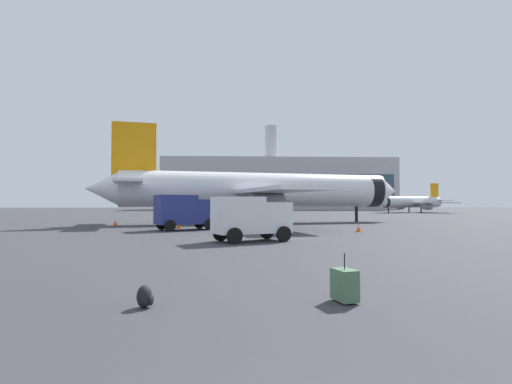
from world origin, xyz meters
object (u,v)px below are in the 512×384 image
(safety_cone_far, at_px, (179,225))
(airplane_taxiing, at_px, (412,202))
(safety_cone_mid, at_px, (359,228))
(airplane_at_gate, at_px, (258,190))
(rolling_suitcase, at_px, (345,285))
(safety_cone_near, at_px, (215,217))
(service_truck, at_px, (185,211))
(cargo_van, at_px, (251,217))
(safety_cone_outer, at_px, (115,223))
(traveller_backpack, at_px, (145,297))

(safety_cone_far, bearing_deg, airplane_taxiing, 50.97)
(airplane_taxiing, distance_m, safety_cone_far, 73.33)
(airplane_taxiing, bearing_deg, safety_cone_mid, -117.04)
(airplane_at_gate, relative_size, rolling_suitcase, 32.22)
(safety_cone_near, relative_size, rolling_suitcase, 0.56)
(service_truck, height_order, safety_cone_mid, service_truck)
(airplane_taxiing, xyz_separation_m, safety_cone_far, (-46.16, -56.93, -2.16))
(safety_cone_near, distance_m, rolling_suitcase, 46.13)
(airplane_taxiing, relative_size, safety_cone_far, 34.88)
(safety_cone_mid, distance_m, rolling_suitcase, 23.22)
(safety_cone_near, bearing_deg, airplane_at_gate, -61.27)
(cargo_van, distance_m, rolling_suitcase, 14.77)
(safety_cone_mid, bearing_deg, airplane_taxiing, 62.96)
(cargo_van, bearing_deg, safety_cone_outer, 126.36)
(cargo_van, relative_size, traveller_backpack, 10.07)
(service_truck, bearing_deg, safety_cone_near, 85.96)
(airplane_at_gate, relative_size, cargo_van, 7.34)
(cargo_van, relative_size, rolling_suitcase, 4.39)
(rolling_suitcase, bearing_deg, service_truck, 104.81)
(safety_cone_far, bearing_deg, traveller_backpack, -83.78)
(airplane_at_gate, height_order, airplane_taxiing, airplane_at_gate)
(service_truck, distance_m, cargo_van, 11.64)
(airplane_at_gate, xyz_separation_m, safety_cone_outer, (-14.43, -4.18, -3.35))
(cargo_van, bearing_deg, safety_cone_near, 96.63)
(airplane_at_gate, xyz_separation_m, airplane_taxiing, (38.64, 48.00, -1.19))
(safety_cone_mid, xyz_separation_m, safety_cone_outer, (-21.41, 9.86, -0.00))
(safety_cone_near, height_order, safety_cone_outer, safety_cone_outer)
(airplane_taxiing, height_order, rolling_suitcase, airplane_taxiing)
(cargo_van, distance_m, safety_cone_mid, 11.49)
(safety_cone_mid, relative_size, safety_cone_outer, 1.01)
(traveller_backpack, bearing_deg, service_truck, 95.06)
(cargo_van, height_order, rolling_suitcase, cargo_van)
(safety_cone_mid, height_order, traveller_backpack, safety_cone_mid)
(airplane_at_gate, height_order, cargo_van, airplane_at_gate)
(safety_cone_far, bearing_deg, safety_cone_mid, -19.39)
(service_truck, distance_m, safety_cone_near, 20.81)
(cargo_van, bearing_deg, airplane_at_gate, 85.51)
(safety_cone_near, distance_m, traveller_backpack, 46.11)
(airplane_at_gate, height_order, service_truck, airplane_at_gate)
(safety_cone_mid, xyz_separation_m, safety_cone_far, (-14.50, 5.10, 0.00))
(airplane_at_gate, distance_m, safety_cone_mid, 16.03)
(safety_cone_near, distance_m, safety_cone_far, 18.76)
(airplane_taxiing, distance_m, safety_cone_near, 58.34)
(service_truck, xyz_separation_m, safety_cone_mid, (13.76, -3.01, -1.30))
(cargo_van, relative_size, safety_cone_mid, 7.72)
(safety_cone_near, xyz_separation_m, rolling_suitcase, (5.18, -45.83, 0.09))
(rolling_suitcase, bearing_deg, safety_cone_far, 105.19)
(safety_cone_mid, distance_m, safety_cone_far, 15.37)
(airplane_taxiing, relative_size, cargo_van, 4.55)
(service_truck, relative_size, safety_cone_outer, 8.51)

